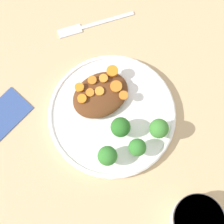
% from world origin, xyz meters
% --- Properties ---
extents(ground_plane, '(4.00, 4.00, 0.00)m').
position_xyz_m(ground_plane, '(0.00, 0.00, 0.00)').
color(ground_plane, tan).
extents(plate, '(0.29, 0.29, 0.02)m').
position_xyz_m(plate, '(0.00, 0.00, 0.01)').
color(plate, white).
rests_on(plate, ground_plane).
extents(dip_bowl, '(0.10, 0.10, 0.05)m').
position_xyz_m(dip_bowl, '(0.02, -0.29, 0.03)').
color(dip_bowl, white).
rests_on(dip_bowl, ground_plane).
extents(stew_mound, '(0.13, 0.10, 0.03)m').
position_xyz_m(stew_mound, '(0.00, 0.05, 0.03)').
color(stew_mound, '#5B3319').
rests_on(stew_mound, plate).
extents(broccoli_floret_0, '(0.04, 0.04, 0.05)m').
position_xyz_m(broccoli_floret_0, '(0.00, -0.10, 0.05)').
color(broccoli_floret_0, '#759E51').
rests_on(broccoli_floret_0, plate).
extents(broccoli_floret_1, '(0.04, 0.04, 0.06)m').
position_xyz_m(broccoli_floret_1, '(-0.06, -0.08, 0.05)').
color(broccoli_floret_1, '#759E51').
rests_on(broccoli_floret_1, plate).
extents(broccoli_floret_2, '(0.04, 0.04, 0.06)m').
position_xyz_m(broccoli_floret_2, '(0.06, -0.09, 0.05)').
color(broccoli_floret_2, '#7FA85B').
rests_on(broccoli_floret_2, plate).
extents(broccoli_floret_3, '(0.04, 0.04, 0.06)m').
position_xyz_m(broccoli_floret_3, '(-0.01, -0.04, 0.05)').
color(broccoli_floret_3, '#7FA85B').
rests_on(broccoli_floret_3, plate).
extents(carrot_slice_0, '(0.02, 0.02, 0.00)m').
position_xyz_m(carrot_slice_0, '(-0.00, 0.08, 0.05)').
color(carrot_slice_0, orange).
rests_on(carrot_slice_0, stew_mound).
extents(carrot_slice_1, '(0.02, 0.02, 0.01)m').
position_xyz_m(carrot_slice_1, '(-0.03, 0.08, 0.05)').
color(carrot_slice_1, orange).
rests_on(carrot_slice_1, stew_mound).
extents(carrot_slice_2, '(0.02, 0.02, 0.00)m').
position_xyz_m(carrot_slice_2, '(0.00, 0.05, 0.05)').
color(carrot_slice_2, orange).
rests_on(carrot_slice_2, stew_mound).
extents(carrot_slice_3, '(0.02, 0.02, 0.00)m').
position_xyz_m(carrot_slice_3, '(-0.02, 0.06, 0.05)').
color(carrot_slice_3, orange).
rests_on(carrot_slice_3, stew_mound).
extents(carrot_slice_4, '(0.03, 0.03, 0.01)m').
position_xyz_m(carrot_slice_4, '(0.05, 0.08, 0.05)').
color(carrot_slice_4, orange).
rests_on(carrot_slice_4, stew_mound).
extents(carrot_slice_5, '(0.02, 0.02, 0.01)m').
position_xyz_m(carrot_slice_5, '(0.02, 0.07, 0.05)').
color(carrot_slice_5, orange).
rests_on(carrot_slice_5, stew_mound).
extents(carrot_slice_6, '(0.02, 0.02, 0.00)m').
position_xyz_m(carrot_slice_6, '(0.04, 0.01, 0.05)').
color(carrot_slice_6, orange).
rests_on(carrot_slice_6, stew_mound).
extents(carrot_slice_7, '(0.03, 0.03, 0.01)m').
position_xyz_m(carrot_slice_7, '(0.04, 0.04, 0.05)').
color(carrot_slice_7, orange).
rests_on(carrot_slice_7, stew_mound).
extents(carrot_slice_8, '(0.02, 0.02, 0.01)m').
position_xyz_m(carrot_slice_8, '(-0.04, 0.06, 0.05)').
color(carrot_slice_8, orange).
rests_on(carrot_slice_8, stew_mound).
extents(fork, '(0.19, 0.07, 0.01)m').
position_xyz_m(fork, '(0.08, 0.23, 0.00)').
color(fork, silver).
rests_on(fork, ground_plane).
extents(napkin, '(0.13, 0.10, 0.01)m').
position_xyz_m(napkin, '(-0.21, 0.14, 0.00)').
color(napkin, '#334C8C').
rests_on(napkin, ground_plane).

